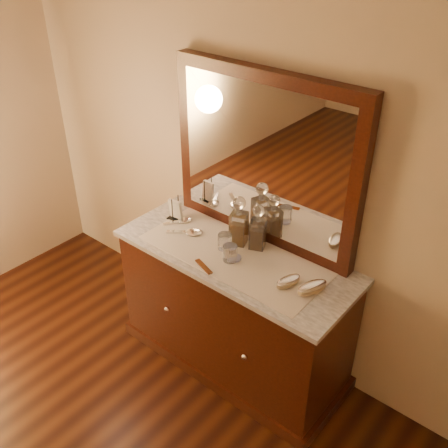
{
  "coord_description": "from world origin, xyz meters",
  "views": [
    {
      "loc": [
        1.47,
        0.09,
        2.57
      ],
      "look_at": [
        0.0,
        1.85,
        1.1
      ],
      "focal_mm": 40.95,
      "sensor_mm": 36.0,
      "label": 1
    }
  ],
  "objects": [
    {
      "name": "dresser_plinth",
      "position": [
        0.0,
        1.96,
        0.04
      ],
      "size": [
        1.46,
        0.59,
        0.08
      ],
      "primitive_type": "cube",
      "color": "black",
      "rests_on": "floor"
    },
    {
      "name": "decanter_left",
      "position": [
        -0.05,
        2.05,
        0.97
      ],
      "size": [
        0.12,
        0.12,
        0.31
      ],
      "color": "#915A15",
      "rests_on": "lace_runner"
    },
    {
      "name": "brush_near",
      "position": [
        0.39,
        1.91,
        0.87
      ],
      "size": [
        0.1,
        0.16,
        0.04
      ],
      "color": "tan",
      "rests_on": "lace_runner"
    },
    {
      "name": "lace_runner",
      "position": [
        0.0,
        1.94,
        0.85
      ],
      "size": [
        1.1,
        0.45,
        0.0
      ],
      "primitive_type": "cube",
      "color": "silver",
      "rests_on": "marble_top"
    },
    {
      "name": "brush_far",
      "position": [
        0.51,
        1.95,
        0.88
      ],
      "size": [
        0.13,
        0.19,
        0.05
      ],
      "color": "tan",
      "rests_on": "lace_runner"
    },
    {
      "name": "pin_dish",
      "position": [
        0.03,
        1.91,
        0.86
      ],
      "size": [
        0.08,
        0.08,
        0.01
      ],
      "primitive_type": "cylinder",
      "rotation": [
        0.0,
        0.0,
        0.05
      ],
      "color": "white",
      "rests_on": "lace_runner"
    },
    {
      "name": "dresser_cabinet",
      "position": [
        0.0,
        1.96,
        0.41
      ],
      "size": [
        1.4,
        0.55,
        0.82
      ],
      "primitive_type": "cube",
      "color": "black",
      "rests_on": "floor"
    },
    {
      "name": "comb",
      "position": [
        -0.05,
        1.74,
        0.86
      ],
      "size": [
        0.15,
        0.07,
        0.01
      ],
      "primitive_type": "cube",
      "rotation": [
        0.0,
        0.0,
        -0.32
      ],
      "color": "brown",
      "rests_on": "lace_runner"
    },
    {
      "name": "knob_right",
      "position": [
        0.3,
        1.67,
        0.45
      ],
      "size": [
        0.04,
        0.04,
        0.04
      ],
      "primitive_type": "sphere",
      "color": "silver",
      "rests_on": "dresser_cabinet"
    },
    {
      "name": "hand_mirror_outer",
      "position": [
        -0.47,
        2.01,
        0.86
      ],
      "size": [
        0.13,
        0.18,
        0.02
      ],
      "color": "silver",
      "rests_on": "lace_runner"
    },
    {
      "name": "knob_left",
      "position": [
        -0.3,
        1.67,
        0.45
      ],
      "size": [
        0.04,
        0.04,
        0.04
      ],
      "primitive_type": "sphere",
      "color": "silver",
      "rests_on": "dresser_cabinet"
    },
    {
      "name": "hand_mirror_inner",
      "position": [
        -0.33,
        1.94,
        0.86
      ],
      "size": [
        0.21,
        0.18,
        0.02
      ],
      "color": "silver",
      "rests_on": "lace_runner"
    },
    {
      "name": "napkin_rack",
      "position": [
        -0.52,
        2.01,
        0.91
      ],
      "size": [
        0.11,
        0.08,
        0.16
      ],
      "color": "black",
      "rests_on": "marble_top"
    },
    {
      "name": "mirror_frame",
      "position": [
        0.0,
        2.2,
        1.35
      ],
      "size": [
        1.2,
        0.08,
        1.0
      ],
      "primitive_type": "cube",
      "color": "black",
      "rests_on": "marble_top"
    },
    {
      "name": "tumblers",
      "position": [
        -0.03,
        1.92,
        0.9
      ],
      "size": [
        0.18,
        0.15,
        0.09
      ],
      "color": "white",
      "rests_on": "lace_runner"
    },
    {
      "name": "marble_top",
      "position": [
        0.0,
        1.96,
        0.83
      ],
      "size": [
        1.44,
        0.59,
        0.03
      ],
      "primitive_type": "cube",
      "color": "white",
      "rests_on": "dresser_cabinet"
    },
    {
      "name": "decanter_right",
      "position": [
        0.06,
        2.08,
        0.96
      ],
      "size": [
        0.11,
        0.11,
        0.28
      ],
      "color": "#915A15",
      "rests_on": "lace_runner"
    },
    {
      "name": "mirror_glass",
      "position": [
        0.0,
        2.17,
        1.35
      ],
      "size": [
        1.06,
        0.01,
        0.86
      ],
      "primitive_type": "cube",
      "color": "white",
      "rests_on": "marble_top"
    }
  ]
}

